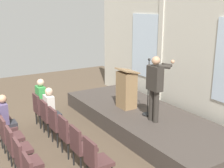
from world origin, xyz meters
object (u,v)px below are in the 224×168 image
at_px(chair_r0_c0, 41,108).
at_px(audience_r0_c1, 51,108).
at_px(lectern, 126,89).
at_px(audience_r1_c1, 6,117).
at_px(mic_stand, 148,103).
at_px(chair_r0_c2, 58,124).
at_px(chair_r1_c1, 3,124).
at_px(chair_r1_c2, 9,134).
at_px(chair_r1_c3, 16,146).
at_px(chair_r0_c3, 68,133).
at_px(speaker, 155,84).
at_px(chair_r0_c1, 49,115).
at_px(chair_r0_c5, 96,159).
at_px(chair_r0_c4, 81,145).
at_px(audience_r0_c0, 43,100).
at_px(chair_r1_c4, 25,160).

relative_size(chair_r0_c0, audience_r0_c1, 0.73).
distance_m(lectern, audience_r1_c1, 3.32).
xyz_separation_m(mic_stand, chair_r0_c2, (-0.49, -2.38, -0.25)).
bearing_deg(chair_r1_c1, audience_r0_c1, 90.00).
distance_m(chair_r1_c2, chair_r1_c3, 0.65).
bearing_deg(chair_r0_c3, chair_r0_c0, 180.00).
bearing_deg(chair_r0_c2, speaker, 68.07).
relative_size(speaker, mic_stand, 1.08).
xyz_separation_m(chair_r0_c1, chair_r0_c2, (0.65, 0.00, 0.00)).
relative_size(mic_stand, chair_r1_c1, 1.65).
relative_size(chair_r0_c0, chair_r0_c1, 1.00).
height_order(lectern, audience_r0_c1, lectern).
xyz_separation_m(chair_r0_c2, chair_r0_c5, (1.94, 0.00, 0.00)).
bearing_deg(chair_r0_c2, chair_r1_c1, -119.44).
bearing_deg(audience_r1_c1, chair_r1_c2, -7.37).
height_order(audience_r1_c1, chair_r1_c2, audience_r1_c1).
height_order(chair_r0_c4, chair_r1_c3, same).
xyz_separation_m(audience_r0_c0, chair_r1_c3, (1.94, -1.23, -0.22)).
height_order(chair_r0_c4, chair_r0_c5, same).
relative_size(lectern, chair_r1_c3, 1.23).
distance_m(audience_r0_c0, audience_r0_c1, 0.65).
xyz_separation_m(chair_r0_c4, audience_r1_c1, (-1.94, -1.06, 0.18)).
bearing_deg(chair_r1_c2, chair_r0_c4, 41.53).
relative_size(speaker, chair_r0_c5, 1.78).
distance_m(chair_r0_c3, chair_r1_c3, 1.15).
bearing_deg(chair_r1_c3, audience_r0_c0, 147.75).
bearing_deg(mic_stand, chair_r1_c2, -97.96).
bearing_deg(audience_r1_c1, chair_r0_c2, 58.66).
xyz_separation_m(chair_r0_c0, audience_r0_c0, (0.00, 0.08, 0.22)).
relative_size(mic_stand, chair_r0_c2, 1.65).
xyz_separation_m(speaker, chair_r1_c1, (-1.56, -3.40, -0.88)).
bearing_deg(audience_r1_c1, chair_r0_c5, 22.32).
bearing_deg(mic_stand, chair_r0_c1, -115.65).
bearing_deg(mic_stand, audience_r0_c0, -127.91).
relative_size(chair_r0_c0, chair_r1_c2, 1.00).
height_order(chair_r0_c2, chair_r1_c1, same).
xyz_separation_m(audience_r0_c0, chair_r1_c1, (0.65, -1.23, -0.22)).
xyz_separation_m(chair_r0_c5, audience_r1_c1, (-2.59, -1.06, 0.18)).
bearing_deg(chair_r0_c1, chair_r1_c2, -60.56).
height_order(lectern, chair_r0_c1, lectern).
bearing_deg(mic_stand, chair_r0_c2, -101.72).
xyz_separation_m(audience_r0_c1, chair_r0_c3, (1.30, -0.08, -0.18)).
bearing_deg(chair_r0_c4, chair_r0_c0, 180.00).
xyz_separation_m(chair_r0_c1, chair_r0_c3, (1.30, 0.00, 0.00)).
bearing_deg(chair_r1_c2, audience_r1_c1, 172.63).
bearing_deg(chair_r0_c1, chair_r1_c1, -90.00).
bearing_deg(audience_r0_c1, audience_r1_c1, -90.00).
relative_size(chair_r0_c0, chair_r0_c2, 1.00).
bearing_deg(chair_r0_c4, chair_r0_c5, 0.00).
bearing_deg(chair_r0_c4, chair_r1_c4, -90.00).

